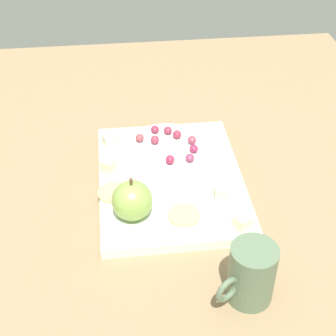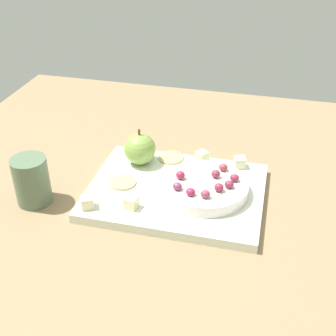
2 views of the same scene
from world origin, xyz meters
The scene contains 21 objects.
table centered at (0.00, 0.00, 1.85)cm, with size 117.06×104.40×3.70cm, color #8A704F.
platter centered at (-2.26, 0.41, 4.61)cm, with size 32.98×25.11×1.83cm, color silver.
serving_dish centered at (3.47, 0.45, 6.67)cm, with size 15.81×15.81×2.28cm, color white.
apple_whole centered at (-11.59, 7.24, 8.80)cm, with size 6.55×6.55×6.55cm, color #81A349.
apple_stem centered at (-11.59, 7.24, 12.68)cm, with size 0.50×0.50×1.20cm, color brown.
cheese_cube_0 centered at (-8.65, -7.82, 6.62)cm, with size 2.18×2.18×2.18cm, color beige.
cheese_cube_1 centered at (-16.28, -9.64, 6.62)cm, with size 2.18×2.18×2.18cm, color beige.
cheese_cube_2 centered at (0.74, 10.85, 6.62)cm, with size 2.18×2.18×2.18cm, color beige.
cheese_cube_3 centered at (8.61, 10.46, 6.62)cm, with size 2.18×2.18×2.18cm, color beige.
cracker_0 centered at (-12.66, -0.91, 5.73)cm, with size 5.25×5.25×0.40cm, color tan.
cracker_1 centered at (-5.76, 10.27, 5.73)cm, with size 5.25×5.25×0.40cm, color tan.
grape_0 centered at (4.09, -4.74, 8.55)cm, with size 1.72×1.55×1.49cm, color #923A4E.
grape_1 centered at (5.92, 4.79, 8.53)cm, with size 1.72×1.55×1.45cm, color brown.
grape_2 centered at (4.89, 2.05, 8.60)cm, with size 1.72×1.55×1.60cm, color #883243.
grape_3 centered at (6.14, -2.24, 8.60)cm, with size 1.72×1.55×1.59cm, color maroon.
grape_4 centered at (7.78, -0.70, 8.53)cm, with size 1.72×1.55×1.44cm, color #8C2C42.
grape_5 centered at (-1.44, -0.19, 8.61)cm, with size 1.72×1.55×1.60cm, color #932742.
grape_6 centered at (1.44, -4.66, 8.51)cm, with size 1.72×1.55×1.40cm, color #8E2848.
grape_7 centered at (-1.22, -3.55, 8.51)cm, with size 1.72×1.55×1.41cm, color #843658.
grape_8 centered at (8.47, 1.70, 8.50)cm, with size 1.72×1.55×1.38cm, color maroon.
cup centered at (-27.87, -7.89, 8.33)cm, with size 6.98×8.97×9.26cm.
Camera 1 is at (-71.72, 8.59, 62.32)cm, focal length 54.44 mm.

